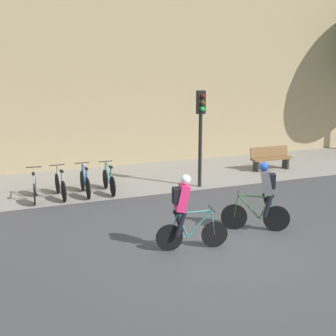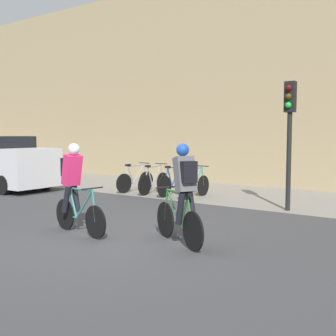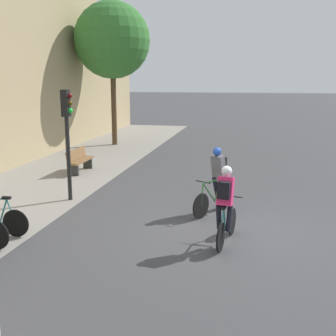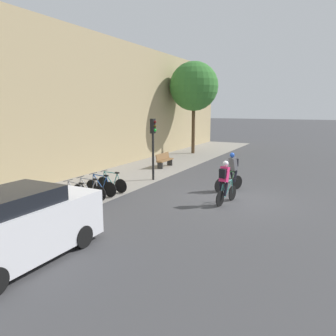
# 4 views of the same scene
# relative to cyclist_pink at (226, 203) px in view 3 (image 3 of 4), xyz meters

# --- Properties ---
(ground) EXTENTS (200.00, 200.00, 0.00)m
(ground) POSITION_rel_cyclist_pink_xyz_m (0.87, -0.14, -0.95)
(ground) COLOR #3D3D3F
(cyclist_pink) EXTENTS (1.66, 0.54, 1.75)m
(cyclist_pink) POSITION_rel_cyclist_pink_xyz_m (0.00, 0.00, 0.00)
(cyclist_pink) COLOR black
(cyclist_pink) RESTS_ON ground
(cyclist_grey) EXTENTS (1.52, 0.86, 1.77)m
(cyclist_grey) POSITION_rel_cyclist_pink_xyz_m (2.30, 0.38, -0.00)
(cyclist_grey) COLOR black
(cyclist_grey) RESTS_ON ground
(traffic_light_pole) EXTENTS (0.26, 0.30, 3.23)m
(traffic_light_pole) POSITION_rel_cyclist_pink_xyz_m (2.62, 4.72, 1.30)
(traffic_light_pole) COLOR black
(traffic_light_pole) RESTS_ON ground
(bench) EXTENTS (1.68, 0.44, 0.89)m
(bench) POSITION_rel_cyclist_pink_xyz_m (6.25, 5.98, -0.48)
(bench) COLOR brown
(bench) RESTS_ON ground
(street_tree_0) EXTENTS (3.96, 3.96, 7.47)m
(street_tree_0) POSITION_rel_cyclist_pink_xyz_m (13.11, 6.85, 4.52)
(street_tree_0) COLOR #4C3823
(street_tree_0) RESTS_ON ground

